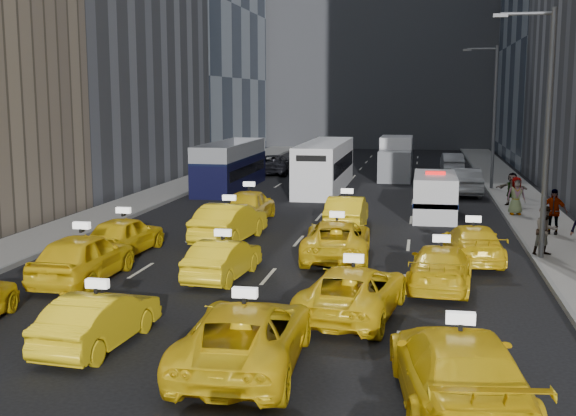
% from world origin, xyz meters
% --- Properties ---
extents(ground, '(160.00, 160.00, 0.00)m').
position_xyz_m(ground, '(0.00, 0.00, 0.00)').
color(ground, black).
rests_on(ground, ground).
extents(sidewalk_west, '(3.00, 90.00, 0.15)m').
position_xyz_m(sidewalk_west, '(-10.50, 25.00, 0.07)').
color(sidewalk_west, gray).
rests_on(sidewalk_west, ground).
extents(sidewalk_east, '(3.00, 90.00, 0.15)m').
position_xyz_m(sidewalk_east, '(10.50, 25.00, 0.07)').
color(sidewalk_east, gray).
rests_on(sidewalk_east, ground).
extents(curb_west, '(0.15, 90.00, 0.18)m').
position_xyz_m(curb_west, '(-9.05, 25.00, 0.09)').
color(curb_west, slate).
rests_on(curb_west, ground).
extents(curb_east, '(0.15, 90.00, 0.18)m').
position_xyz_m(curb_east, '(9.05, 25.00, 0.09)').
color(curb_east, slate).
rests_on(curb_east, ground).
extents(streetlight_near, '(2.15, 0.22, 9.00)m').
position_xyz_m(streetlight_near, '(9.18, 12.00, 4.92)').
color(streetlight_near, '#595B60').
rests_on(streetlight_near, ground).
extents(streetlight_far, '(2.15, 0.22, 9.00)m').
position_xyz_m(streetlight_far, '(9.18, 32.00, 4.92)').
color(streetlight_far, '#595B60').
rests_on(streetlight_far, ground).
extents(taxi_5, '(1.73, 4.14, 1.33)m').
position_xyz_m(taxi_5, '(-2.59, 0.67, 0.67)').
color(taxi_5, yellow).
rests_on(taxi_5, ground).
extents(taxi_6, '(2.69, 5.49, 1.50)m').
position_xyz_m(taxi_6, '(1.21, -0.05, 0.75)').
color(taxi_6, yellow).
rests_on(taxi_6, ground).
extents(taxi_7, '(2.99, 5.83, 1.62)m').
position_xyz_m(taxi_7, '(5.75, -1.43, 0.81)').
color(taxi_7, yellow).
rests_on(taxi_7, ground).
extents(taxi_8, '(1.95, 4.81, 1.64)m').
position_xyz_m(taxi_8, '(-5.75, 6.25, 0.82)').
color(taxi_8, yellow).
rests_on(taxi_8, ground).
extents(taxi_9, '(1.76, 4.12, 1.32)m').
position_xyz_m(taxi_9, '(-1.40, 7.47, 0.66)').
color(taxi_9, yellow).
rests_on(taxi_9, ground).
extents(taxi_10, '(2.98, 5.31, 1.40)m').
position_xyz_m(taxi_10, '(3.20, 4.17, 0.70)').
color(taxi_10, yellow).
rests_on(taxi_10, ground).
extents(taxi_11, '(2.25, 4.81, 1.36)m').
position_xyz_m(taxi_11, '(5.61, 7.62, 0.68)').
color(taxi_11, yellow).
rests_on(taxi_11, ground).
extents(taxi_12, '(1.99, 4.42, 1.47)m').
position_xyz_m(taxi_12, '(-6.10, 10.34, 0.74)').
color(taxi_12, yellow).
rests_on(taxi_12, ground).
extents(taxi_13, '(2.23, 5.02, 1.60)m').
position_xyz_m(taxi_13, '(-2.81, 13.46, 0.80)').
color(taxi_13, yellow).
rests_on(taxi_13, ground).
extents(taxi_14, '(2.68, 5.29, 1.43)m').
position_xyz_m(taxi_14, '(1.93, 11.13, 0.72)').
color(taxi_14, yellow).
rests_on(taxi_14, ground).
extents(taxi_15, '(2.29, 4.80, 1.35)m').
position_xyz_m(taxi_15, '(6.83, 11.50, 0.68)').
color(taxi_15, yellow).
rests_on(taxi_15, ground).
extents(taxi_16, '(1.93, 4.68, 1.59)m').
position_xyz_m(taxi_16, '(-3.11, 18.17, 0.79)').
color(taxi_16, yellow).
rests_on(taxi_16, ground).
extents(taxi_17, '(1.61, 4.60, 1.51)m').
position_xyz_m(taxi_17, '(1.68, 17.07, 0.76)').
color(taxi_17, yellow).
rests_on(taxi_17, ground).
extents(nypd_van, '(2.29, 5.40, 2.28)m').
position_xyz_m(nypd_van, '(5.60, 21.08, 1.03)').
color(nypd_van, silver).
rests_on(nypd_van, ground).
extents(double_decker, '(2.44, 10.21, 2.96)m').
position_xyz_m(double_decker, '(-7.13, 29.71, 1.46)').
color(double_decker, black).
rests_on(double_decker, ground).
extents(city_bus, '(3.29, 11.86, 3.03)m').
position_xyz_m(city_bus, '(-1.15, 30.60, 1.50)').
color(city_bus, white).
rests_on(city_bus, ground).
extents(box_truck, '(3.13, 6.79, 2.99)m').
position_xyz_m(box_truck, '(3.08, 37.47, 1.47)').
color(box_truck, silver).
rests_on(box_truck, ground).
extents(misc_car_0, '(2.02, 5.07, 1.64)m').
position_xyz_m(misc_car_0, '(7.48, 29.63, 0.82)').
color(misc_car_0, '#A5A8AC').
rests_on(misc_car_0, ground).
extents(misc_car_1, '(2.62, 5.39, 1.48)m').
position_xyz_m(misc_car_1, '(-6.12, 38.75, 0.74)').
color(misc_car_1, black).
rests_on(misc_car_1, ground).
extents(misc_car_2, '(2.06, 5.02, 1.45)m').
position_xyz_m(misc_car_2, '(2.92, 47.66, 0.73)').
color(misc_car_2, gray).
rests_on(misc_car_2, ground).
extents(misc_car_3, '(2.00, 4.10, 1.35)m').
position_xyz_m(misc_car_3, '(-2.06, 42.19, 0.67)').
color(misc_car_3, black).
rests_on(misc_car_3, ground).
extents(misc_car_4, '(1.79, 4.57, 1.48)m').
position_xyz_m(misc_car_4, '(7.25, 43.13, 0.74)').
color(misc_car_4, '#A7AAAF').
rests_on(misc_car_4, ground).
extents(pedestrian_1, '(1.01, 0.78, 1.83)m').
position_xyz_m(pedestrian_1, '(9.49, 12.42, 1.07)').
color(pedestrian_1, gray).
rests_on(pedestrian_1, sidewalk_east).
extents(pedestrian_3, '(1.23, 0.79, 1.93)m').
position_xyz_m(pedestrian_3, '(10.47, 16.77, 1.11)').
color(pedestrian_3, gray).
rests_on(pedestrian_3, sidewalk_east).
extents(pedestrian_4, '(0.98, 0.63, 1.86)m').
position_xyz_m(pedestrian_4, '(9.55, 21.71, 1.08)').
color(pedestrian_4, gray).
rests_on(pedestrian_4, sidewalk_east).
extents(pedestrian_5, '(1.69, 0.98, 1.76)m').
position_xyz_m(pedestrian_5, '(9.70, 24.79, 1.03)').
color(pedestrian_5, gray).
rests_on(pedestrian_5, sidewalk_east).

